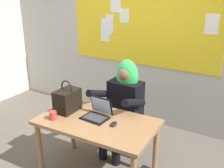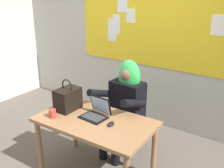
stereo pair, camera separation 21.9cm
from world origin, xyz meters
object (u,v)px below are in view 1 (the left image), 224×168
chair_at_desk (127,113)px  handbag (67,100)px  person_costumed (123,100)px  coffee_mug (53,115)px  desk_main (97,128)px  computer_mouse (114,124)px  laptop (97,113)px

chair_at_desk → handbag: handbag is taller
person_costumed → coffee_mug: size_ratio=13.14×
desk_main → coffee_mug: bearing=-152.5°
computer_mouse → handbag: size_ratio=0.28×
laptop → computer_mouse: bearing=-12.5°
desk_main → person_costumed: (-0.00, 0.60, 0.11)m
laptop → handbag: size_ratio=0.79×
person_costumed → chair_at_desk: bearing=-176.5°
person_costumed → laptop: person_costumed is taller
computer_mouse → handbag: bearing=170.0°
chair_at_desk → desk_main: bearing=-2.8°
desk_main → person_costumed: bearing=90.5°
person_costumed → handbag: 0.72m
laptop → chair_at_desk: bearing=90.2°
handbag → coffee_mug: size_ratio=3.98×
desk_main → coffee_mug: (-0.43, -0.22, 0.14)m
computer_mouse → coffee_mug: coffee_mug is taller
handbag → coffee_mug: (0.00, -0.25, -0.09)m
chair_at_desk → coffee_mug: bearing=-27.1°
desk_main → chair_at_desk: size_ratio=1.47×
desk_main → chair_at_desk: 0.74m
person_costumed → computer_mouse: bearing=22.8°
coffee_mug → laptop: bearing=37.4°
handbag → computer_mouse: bearing=-2.5°
chair_at_desk → laptop: 0.71m
computer_mouse → laptop: bearing=156.8°
computer_mouse → desk_main: bearing=173.1°
desk_main → handbag: handbag is taller
chair_at_desk → computer_mouse: 0.80m
handbag → desk_main: bearing=-4.0°
laptop → person_costumed: bearing=89.3°
coffee_mug → chair_at_desk: bearing=66.2°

